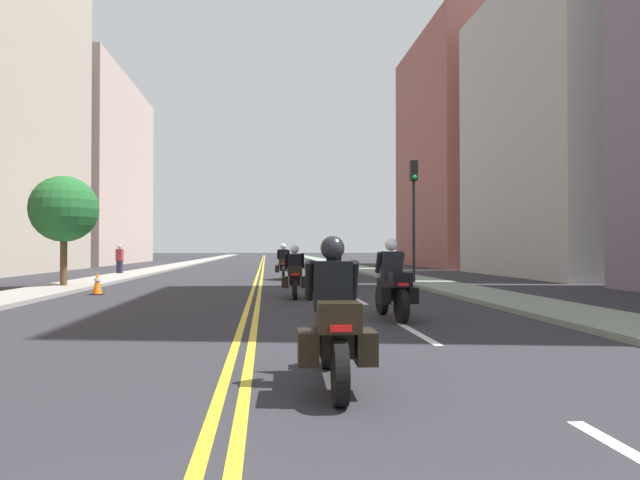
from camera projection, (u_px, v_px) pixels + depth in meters
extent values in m
plane|color=#2A2A30|center=(262.00, 265.00, 48.90)|extent=(264.00, 264.00, 0.00)
cube|color=gray|center=(184.00, 264.00, 48.23)|extent=(2.10, 144.00, 0.12)
cube|color=gray|center=(339.00, 264.00, 49.56)|extent=(2.10, 144.00, 0.12)
cube|color=yellow|center=(261.00, 265.00, 48.88)|extent=(0.12, 132.00, 0.01)
cube|color=yellow|center=(264.00, 265.00, 48.91)|extent=(0.12, 132.00, 0.01)
cube|color=silver|center=(417.00, 333.00, 9.37)|extent=(0.14, 2.40, 0.01)
cube|color=silver|center=(358.00, 300.00, 15.34)|extent=(0.14, 2.40, 0.01)
cube|color=silver|center=(333.00, 286.00, 21.32)|extent=(0.14, 2.40, 0.01)
cube|color=silver|center=(318.00, 278.00, 27.29)|extent=(0.14, 2.40, 0.01)
cube|color=silver|center=(309.00, 272.00, 33.26)|extent=(0.14, 2.40, 0.01)
cube|color=silver|center=(302.00, 269.00, 39.23)|extent=(0.14, 2.40, 0.01)
cube|color=silver|center=(297.00, 266.00, 45.20)|extent=(0.14, 2.40, 0.01)
cube|color=silver|center=(294.00, 264.00, 51.17)|extent=(0.14, 2.40, 0.01)
cube|color=silver|center=(291.00, 262.00, 57.14)|extent=(0.14, 2.40, 0.01)
cube|color=#9C9995|center=(581.00, 131.00, 29.19)|extent=(8.72, 12.57, 15.34)
cube|color=#C7ACA0|center=(86.00, 172.00, 52.69)|extent=(8.50, 20.52, 17.58)
cube|color=#2D3847|center=(39.00, 217.00, 52.21)|extent=(0.04, 17.24, 0.90)
cube|color=#2D3847|center=(40.00, 116.00, 52.35)|extent=(0.04, 17.24, 0.90)
cube|color=brown|center=(453.00, 153.00, 45.14)|extent=(6.02, 14.87, 18.60)
cube|color=#2D3847|center=(489.00, 210.00, 45.37)|extent=(0.04, 12.49, 0.90)
cube|color=#2D3847|center=(489.00, 86.00, 45.52)|extent=(0.04, 12.49, 0.90)
cylinder|color=black|center=(327.00, 342.00, 6.69)|extent=(0.15, 0.62, 0.61)
cylinder|color=black|center=(340.00, 373.00, 5.06)|extent=(0.15, 0.62, 0.61)
cube|color=silver|center=(327.00, 316.00, 6.70)|extent=(0.15, 0.32, 0.04)
cube|color=black|center=(332.00, 329.00, 5.88)|extent=(0.36, 1.25, 0.40)
cube|color=black|center=(339.00, 317.00, 5.15)|extent=(0.41, 0.37, 0.28)
cube|color=red|center=(341.00, 329.00, 4.96)|extent=(0.20, 0.04, 0.06)
cube|color=black|center=(308.00, 347.00, 5.37)|extent=(0.22, 0.45, 0.32)
cube|color=black|center=(365.00, 346.00, 5.41)|extent=(0.22, 0.45, 0.32)
cube|color=#B2C1CC|center=(329.00, 290.00, 6.41)|extent=(0.36, 0.13, 0.36)
cube|color=black|center=(333.00, 286.00, 5.84)|extent=(0.41, 0.27, 0.53)
cylinder|color=black|center=(310.00, 281.00, 5.97)|extent=(0.11, 0.28, 0.45)
cylinder|color=black|center=(354.00, 280.00, 6.00)|extent=(0.11, 0.28, 0.45)
sphere|color=black|center=(332.00, 248.00, 5.87)|extent=(0.26, 0.26, 0.26)
cylinder|color=black|center=(382.00, 299.00, 12.12)|extent=(0.17, 0.68, 0.68)
cylinder|color=black|center=(402.00, 306.00, 10.64)|extent=(0.17, 0.68, 0.68)
cube|color=silver|center=(382.00, 283.00, 12.12)|extent=(0.15, 0.33, 0.04)
cube|color=black|center=(391.00, 289.00, 11.38)|extent=(0.37, 1.15, 0.40)
cube|color=black|center=(400.00, 280.00, 10.72)|extent=(0.42, 0.38, 0.28)
cube|color=red|center=(403.00, 284.00, 10.53)|extent=(0.20, 0.04, 0.06)
cube|color=black|center=(383.00, 295.00, 10.90)|extent=(0.22, 0.45, 0.32)
cube|color=black|center=(411.00, 295.00, 10.98)|extent=(0.22, 0.45, 0.32)
cube|color=#B2C1CC|center=(385.00, 269.00, 11.86)|extent=(0.37, 0.14, 0.36)
cube|color=black|center=(392.00, 265.00, 11.34)|extent=(0.41, 0.28, 0.57)
cylinder|color=black|center=(379.00, 263.00, 11.46)|extent=(0.11, 0.28, 0.45)
cylinder|color=black|center=(401.00, 263.00, 11.53)|extent=(0.11, 0.28, 0.45)
sphere|color=white|center=(391.00, 245.00, 11.38)|extent=(0.26, 0.26, 0.26)
cylinder|color=black|center=(294.00, 286.00, 16.97)|extent=(0.13, 0.61, 0.61)
cylinder|color=black|center=(295.00, 289.00, 15.52)|extent=(0.13, 0.61, 0.61)
cube|color=silver|center=(294.00, 275.00, 16.98)|extent=(0.15, 0.32, 0.04)
cube|color=black|center=(295.00, 278.00, 16.25)|extent=(0.35, 1.12, 0.40)
cube|color=black|center=(295.00, 271.00, 15.60)|extent=(0.41, 0.37, 0.28)
cube|color=red|center=(295.00, 274.00, 15.41)|extent=(0.20, 0.04, 0.06)
cube|color=black|center=(285.00, 282.00, 15.79)|extent=(0.21, 0.45, 0.32)
cube|color=black|center=(305.00, 282.00, 15.83)|extent=(0.21, 0.45, 0.32)
cube|color=#B2C1CC|center=(294.00, 264.00, 16.72)|extent=(0.36, 0.13, 0.36)
cube|color=black|center=(295.00, 262.00, 16.21)|extent=(0.41, 0.27, 0.50)
cylinder|color=black|center=(286.00, 261.00, 16.34)|extent=(0.11, 0.28, 0.45)
cylinder|color=black|center=(303.00, 261.00, 16.37)|extent=(0.11, 0.28, 0.45)
sphere|color=white|center=(295.00, 249.00, 16.24)|extent=(0.26, 0.26, 0.26)
cylinder|color=black|center=(333.00, 277.00, 21.72)|extent=(0.14, 0.65, 0.65)
cylinder|color=black|center=(336.00, 279.00, 20.21)|extent=(0.14, 0.65, 0.65)
cube|color=silver|center=(333.00, 268.00, 21.72)|extent=(0.15, 0.33, 0.04)
cube|color=black|center=(334.00, 271.00, 20.97)|extent=(0.37, 1.16, 0.40)
cube|color=black|center=(336.00, 265.00, 20.29)|extent=(0.42, 0.38, 0.28)
cube|color=red|center=(336.00, 268.00, 20.10)|extent=(0.20, 0.04, 0.06)
cube|color=black|center=(328.00, 274.00, 20.50)|extent=(0.22, 0.45, 0.32)
cube|color=black|center=(343.00, 274.00, 20.53)|extent=(0.22, 0.45, 0.32)
cube|color=#B2C1CC|center=(333.00, 260.00, 21.46)|extent=(0.37, 0.14, 0.36)
cube|color=black|center=(334.00, 258.00, 20.92)|extent=(0.41, 0.28, 0.56)
cylinder|color=black|center=(328.00, 257.00, 21.06)|extent=(0.11, 0.28, 0.45)
cylinder|color=black|center=(340.00, 257.00, 21.09)|extent=(0.11, 0.28, 0.45)
sphere|color=black|center=(334.00, 247.00, 20.96)|extent=(0.26, 0.26, 0.26)
cylinder|color=black|center=(283.00, 272.00, 26.45)|extent=(0.15, 0.68, 0.67)
cylinder|color=black|center=(283.00, 273.00, 24.88)|extent=(0.15, 0.68, 0.67)
cube|color=silver|center=(283.00, 264.00, 26.45)|extent=(0.15, 0.32, 0.04)
cube|color=black|center=(283.00, 266.00, 25.67)|extent=(0.36, 1.20, 0.40)
cube|color=black|center=(283.00, 262.00, 24.97)|extent=(0.41, 0.37, 0.28)
cube|color=red|center=(283.00, 264.00, 24.78)|extent=(0.20, 0.04, 0.06)
cube|color=black|center=(277.00, 269.00, 25.18)|extent=(0.21, 0.45, 0.32)
cube|color=black|center=(289.00, 269.00, 25.22)|extent=(0.21, 0.45, 0.32)
cube|color=#B2C1CC|center=(283.00, 258.00, 26.17)|extent=(0.36, 0.13, 0.36)
cube|color=black|center=(283.00, 256.00, 25.63)|extent=(0.41, 0.27, 0.59)
cylinder|color=black|center=(278.00, 254.00, 25.76)|extent=(0.11, 0.28, 0.45)
cylinder|color=black|center=(288.00, 254.00, 25.79)|extent=(0.11, 0.28, 0.45)
sphere|color=white|center=(283.00, 246.00, 25.66)|extent=(0.26, 0.26, 0.26)
cube|color=black|center=(97.00, 294.00, 17.23)|extent=(0.36, 0.36, 0.03)
cone|color=orange|center=(97.00, 282.00, 17.24)|extent=(0.29, 0.29, 0.71)
cylinder|color=white|center=(97.00, 280.00, 17.24)|extent=(0.20, 0.20, 0.08)
cylinder|color=black|center=(414.00, 232.00, 21.95)|extent=(0.12, 0.12, 4.20)
cube|color=black|center=(414.00, 171.00, 21.99)|extent=(0.28, 0.28, 0.80)
sphere|color=green|center=(415.00, 177.00, 21.83)|extent=(0.18, 0.18, 0.18)
cube|color=#282638|center=(120.00, 268.00, 29.65)|extent=(0.33, 0.27, 0.79)
cube|color=#A6343F|center=(120.00, 255.00, 29.67)|extent=(0.41, 0.32, 0.62)
sphere|color=tan|center=(120.00, 247.00, 29.67)|extent=(0.22, 0.22, 0.22)
cylinder|color=#513B21|center=(64.00, 260.00, 19.84)|extent=(0.24, 0.24, 2.04)
sphere|color=#22662D|center=(64.00, 209.00, 19.87)|extent=(2.39, 2.39, 2.39)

